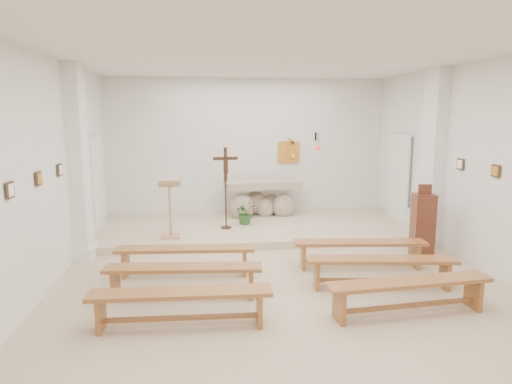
{
  "coord_description": "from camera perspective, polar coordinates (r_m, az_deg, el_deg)",
  "views": [
    {
      "loc": [
        -1.21,
        -6.48,
        2.62
      ],
      "look_at": [
        -0.21,
        1.6,
        1.22
      ],
      "focal_mm": 32.0,
      "sensor_mm": 36.0,
      "label": 1
    }
  ],
  "objects": [
    {
      "name": "ground",
      "position": [
        7.1,
        3.33,
        -11.92
      ],
      "size": [
        7.0,
        10.0,
        0.0
      ],
      "primitive_type": "cube",
      "color": "#CDB494",
      "rests_on": "ground"
    },
    {
      "name": "wall_left",
      "position": [
        6.93,
        -26.22,
        1.54
      ],
      "size": [
        0.02,
        10.0,
        3.5
      ],
      "primitive_type": "cube",
      "color": "white",
      "rests_on": "ground"
    },
    {
      "name": "wall_right",
      "position": [
        8.06,
        28.71,
        2.36
      ],
      "size": [
        0.02,
        10.0,
        3.5
      ],
      "primitive_type": "cube",
      "color": "white",
      "rests_on": "ground"
    },
    {
      "name": "wall_back",
      "position": [
        11.57,
        -1.05,
        5.44
      ],
      "size": [
        7.0,
        0.02,
        3.5
      ],
      "primitive_type": "cube",
      "color": "white",
      "rests_on": "ground"
    },
    {
      "name": "ceiling",
      "position": [
        6.65,
        3.64,
        17.26
      ],
      "size": [
        7.0,
        10.0,
        0.02
      ],
      "primitive_type": "cube",
      "color": "silver",
      "rests_on": "wall_back"
    },
    {
      "name": "sanctuary_platform",
      "position": [
        10.37,
        -0.15,
        -4.44
      ],
      "size": [
        6.98,
        3.0,
        0.15
      ],
      "primitive_type": "cube",
      "color": "#BAAE8F",
      "rests_on": "ground"
    },
    {
      "name": "pilaster_left",
      "position": [
        8.8,
        -21.28,
        3.42
      ],
      "size": [
        0.26,
        0.55,
        3.5
      ],
      "primitive_type": "cube",
      "color": "white",
      "rests_on": "ground"
    },
    {
      "name": "pilaster_right",
      "position": [
        9.68,
        21.25,
        3.94
      ],
      "size": [
        0.26,
        0.55,
        3.5
      ],
      "primitive_type": "cube",
      "color": "white",
      "rests_on": "ground"
    },
    {
      "name": "gold_wall_relief",
      "position": [
        11.71,
        4.1,
        4.98
      ],
      "size": [
        0.55,
        0.04,
        0.55
      ],
      "primitive_type": "cube",
      "color": "gold",
      "rests_on": "wall_back"
    },
    {
      "name": "sanctuary_lamp",
      "position": [
        11.61,
        7.76,
        5.66
      ],
      "size": [
        0.11,
        0.36,
        0.44
      ],
      "color": "black",
      "rests_on": "wall_back"
    },
    {
      "name": "station_frame_left_front",
      "position": [
        6.18,
        -28.41,
        0.21
      ],
      "size": [
        0.03,
        0.2,
        0.2
      ],
      "primitive_type": "cube",
      "color": "#3C2E1A",
      "rests_on": "wall_left"
    },
    {
      "name": "station_frame_left_mid",
      "position": [
        7.11,
        -25.53,
        1.54
      ],
      "size": [
        0.03,
        0.2,
        0.2
      ],
      "primitive_type": "cube",
      "color": "#3C2E1A",
      "rests_on": "wall_left"
    },
    {
      "name": "station_frame_left_rear",
      "position": [
        8.06,
        -23.32,
        2.55
      ],
      "size": [
        0.03,
        0.2,
        0.2
      ],
      "primitive_type": "cube",
      "color": "#3C2E1A",
      "rests_on": "wall_left"
    },
    {
      "name": "station_frame_right_mid",
      "position": [
        8.21,
        27.77,
        2.34
      ],
      "size": [
        0.03,
        0.2,
        0.2
      ],
      "primitive_type": "cube",
      "color": "#3C2E1A",
      "rests_on": "wall_right"
    },
    {
      "name": "station_frame_right_rear",
      "position": [
        9.04,
        24.19,
        3.19
      ],
      "size": [
        0.03,
        0.2,
        0.2
      ],
      "primitive_type": "cube",
      "color": "#3C2E1A",
      "rests_on": "wall_right"
    },
    {
      "name": "radiator_left",
      "position": [
        9.74,
        -20.09,
        -4.82
      ],
      "size": [
        0.1,
        0.85,
        0.52
      ],
      "primitive_type": "cube",
      "color": "silver",
      "rests_on": "ground"
    },
    {
      "name": "radiator_right",
      "position": [
        10.56,
        19.26,
        -3.66
      ],
      "size": [
        0.1,
        0.85,
        0.52
      ],
      "primitive_type": "cube",
      "color": "silver",
      "rests_on": "ground"
    },
    {
      "name": "altar",
      "position": [
        11.19,
        0.72,
        -1.1
      ],
      "size": [
        1.88,
        0.88,
        0.94
      ],
      "rotation": [
        0.0,
        0.0,
        0.08
      ],
      "color": "beige",
      "rests_on": "sanctuary_platform"
    },
    {
      "name": "lectern",
      "position": [
        9.3,
        -10.69,
        -2.02
      ],
      "size": [
        0.46,
        0.4,
        1.21
      ],
      "rotation": [
        0.0,
        0.0,
        0.09
      ],
      "color": "tan",
      "rests_on": "sanctuary_platform"
    },
    {
      "name": "crucifix_stand",
      "position": [
        9.83,
        -3.81,
        1.25
      ],
      "size": [
        0.53,
        0.23,
        1.77
      ],
      "rotation": [
        0.0,
        0.0,
        0.09
      ],
      "color": "#3A1E12",
      "rests_on": "sanctuary_platform"
    },
    {
      "name": "potted_plant",
      "position": [
        10.33,
        -1.36,
        -2.59
      ],
      "size": [
        0.61,
        0.59,
        0.52
      ],
      "primitive_type": "imported",
      "rotation": [
        0.0,
        0.0,
        0.51
      ],
      "color": "#275722",
      "rests_on": "sanctuary_platform"
    },
    {
      "name": "donation_pedestal",
      "position": [
        8.98,
        20.11,
        -3.86
      ],
      "size": [
        0.41,
        0.41,
        1.36
      ],
      "rotation": [
        0.0,
        0.0,
        -0.14
      ],
      "color": "#582619",
      "rests_on": "ground"
    },
    {
      "name": "bench_left_front",
      "position": [
        7.59,
        -8.84,
        -7.7
      ],
      "size": [
        2.27,
        0.53,
        0.47
      ],
      "rotation": [
        0.0,
        0.0,
        -0.08
      ],
      "color": "#955B2B",
      "rests_on": "ground"
    },
    {
      "name": "bench_right_front",
      "position": [
        8.05,
        12.84,
        -6.82
      ],
      "size": [
        2.27,
        0.6,
        0.47
      ],
      "rotation": [
        0.0,
        0.0,
        -0.11
      ],
      "color": "#955B2B",
      "rests_on": "ground"
    },
    {
      "name": "bench_left_second",
      "position": [
        6.71,
        -9.08,
        -10.08
      ],
      "size": [
        2.27,
        0.56,
        0.47
      ],
      "rotation": [
        0.0,
        0.0,
        -0.09
      ],
      "color": "#955B2B",
      "rests_on": "ground"
    },
    {
      "name": "bench_right_second",
      "position": [
        7.22,
        15.38,
        -8.86
      ],
      "size": [
        2.27,
        0.64,
        0.47
      ],
      "rotation": [
        0.0,
        0.0,
        -0.13
      ],
      "color": "#955B2B",
      "rests_on": "ground"
    },
    {
      "name": "bench_left_third",
      "position": [
        5.84,
        -9.38,
        -13.19
      ],
      "size": [
        2.26,
        0.44,
        0.47
      ],
      "rotation": [
        0.0,
        0.0,
        -0.04
      ],
      "color": "#955B2B",
      "rests_on": "ground"
    },
    {
      "name": "bench_right_third",
      "position": [
        6.42,
        18.6,
        -11.41
      ],
      "size": [
        2.27,
        0.55,
        0.47
      ],
      "rotation": [
        0.0,
        0.0,
        0.09
      ],
      "color": "#955B2B",
      "rests_on": "ground"
    }
  ]
}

